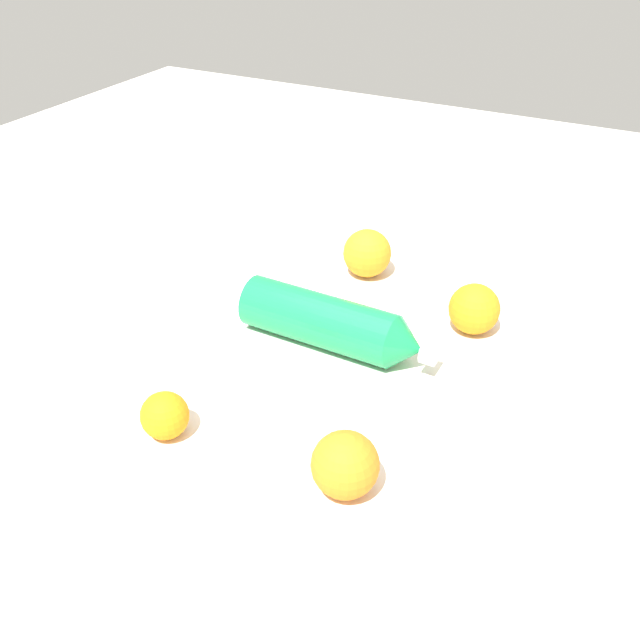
{
  "coord_description": "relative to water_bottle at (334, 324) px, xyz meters",
  "views": [
    {
      "loc": [
        -0.45,
        0.83,
        0.61
      ],
      "look_at": [
        -0.04,
        0.05,
        0.04
      ],
      "focal_mm": 39.92,
      "sensor_mm": 36.0,
      "label": 1
    }
  ],
  "objects": [
    {
      "name": "ground_plane",
      "position": [
        0.07,
        -0.05,
        -0.04
      ],
      "size": [
        2.4,
        2.4,
        0.0
      ],
      "primitive_type": "plane",
      "color": "silver"
    },
    {
      "name": "orange_1",
      "position": [
        0.1,
        0.27,
        -0.01
      ],
      "size": [
        0.06,
        0.06,
        0.06
      ],
      "primitive_type": "sphere",
      "color": "orange",
      "rests_on": "ground_plane"
    },
    {
      "name": "folded_napkin",
      "position": [
        -0.4,
        0.07,
        -0.04
      ],
      "size": [
        0.21,
        0.2,
        0.01
      ],
      "primitive_type": "cube",
      "rotation": [
        0.0,
        0.0,
        0.47
      ],
      "color": "white",
      "rests_on": "ground_plane"
    },
    {
      "name": "water_bottle",
      "position": [
        0.0,
        0.0,
        0.0
      ],
      "size": [
        0.3,
        0.09,
        0.08
      ],
      "rotation": [
        0.0,
        0.0,
        3.11
      ],
      "color": "#198C4C",
      "rests_on": "ground_plane"
    },
    {
      "name": "orange_3",
      "position": [
        0.05,
        -0.22,
        0.0
      ],
      "size": [
        0.08,
        0.08,
        0.08
      ],
      "primitive_type": "sphere",
      "color": "orange",
      "rests_on": "ground_plane"
    },
    {
      "name": "orange_0",
      "position": [
        -0.14,
        0.25,
        -0.0
      ],
      "size": [
        0.08,
        0.08,
        0.08
      ],
      "primitive_type": "sphere",
      "color": "orange",
      "rests_on": "ground_plane"
    },
    {
      "name": "orange_2",
      "position": [
        -0.17,
        -0.14,
        -0.0
      ],
      "size": [
        0.08,
        0.08,
        0.08
      ],
      "primitive_type": "sphere",
      "color": "orange",
      "rests_on": "ground_plane"
    }
  ]
}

